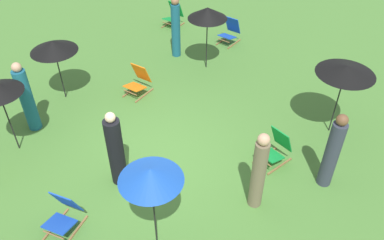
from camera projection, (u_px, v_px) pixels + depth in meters
ground_plane at (157, 164)px, 8.64m from camera, size 40.00×40.00×0.00m
deckchair_0 at (64, 214)px, 7.16m from camera, size 0.68×0.87×0.83m
deckchair_2 at (276, 148)px, 8.51m from camera, size 0.62×0.84×0.83m
deckchair_3 at (174, 15)px, 13.69m from camera, size 0.55×0.81×0.83m
deckchair_6 at (138, 81)px, 10.52m from camera, size 0.56×0.81×0.83m
deckchair_8 at (230, 32)px, 12.73m from camera, size 0.51×0.78×0.83m
umbrella_0 at (207, 13)px, 10.69m from camera, size 1.09×1.09×1.86m
umbrella_1 at (151, 175)px, 6.04m from camera, size 1.04×1.04×1.88m
umbrella_2 at (53, 46)px, 9.63m from camera, size 1.16×1.16×1.67m
umbrella_4 at (346, 70)px, 8.45m from camera, size 1.28×1.28×1.81m
person_0 at (332, 152)px, 7.70m from camera, size 0.33×0.33×1.79m
person_1 at (116, 151)px, 7.77m from camera, size 0.39×0.39×1.78m
person_2 at (27, 99)px, 9.08m from camera, size 0.41×0.41×1.81m
person_3 at (176, 28)px, 11.74m from camera, size 0.29×0.29×1.86m
person_4 at (259, 172)px, 7.27m from camera, size 0.38×0.38×1.80m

